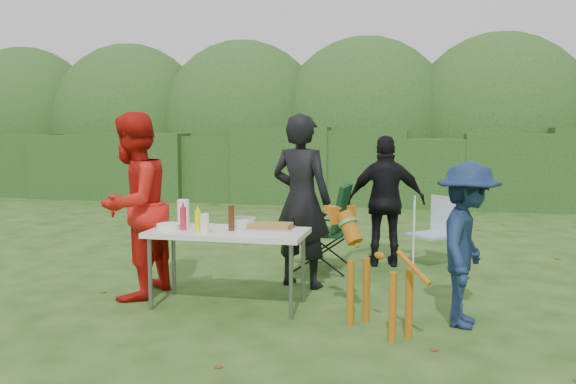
% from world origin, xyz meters
% --- Properties ---
extents(ground, '(80.00, 80.00, 0.00)m').
position_xyz_m(ground, '(0.00, 0.00, 0.00)').
color(ground, '#1E4211').
extents(hedge_row, '(22.00, 1.40, 1.70)m').
position_xyz_m(hedge_row, '(0.00, 8.00, 0.85)').
color(hedge_row, '#23471C').
rests_on(hedge_row, ground).
extents(shrub_backdrop, '(20.00, 2.60, 3.20)m').
position_xyz_m(shrub_backdrop, '(0.00, 9.60, 1.60)').
color(shrub_backdrop, '#3D6628').
rests_on(shrub_backdrop, ground).
extents(folding_table, '(1.50, 0.70, 0.74)m').
position_xyz_m(folding_table, '(-0.37, -0.29, 0.69)').
color(folding_table, silver).
rests_on(folding_table, ground).
extents(person_cook, '(0.78, 0.62, 1.87)m').
position_xyz_m(person_cook, '(0.17, 0.59, 0.93)').
color(person_cook, black).
rests_on(person_cook, ground).
extents(person_red_jacket, '(0.79, 0.97, 1.87)m').
position_xyz_m(person_red_jacket, '(-1.40, -0.19, 0.94)').
color(person_red_jacket, red).
rests_on(person_red_jacket, ground).
extents(person_black_puffy, '(1.00, 0.52, 1.62)m').
position_xyz_m(person_black_puffy, '(1.01, 1.78, 0.81)').
color(person_black_puffy, black).
rests_on(person_black_puffy, ground).
extents(child, '(0.70, 1.01, 1.43)m').
position_xyz_m(child, '(1.83, -0.41, 0.71)').
color(child, '#132546').
rests_on(child, ground).
extents(dog, '(1.04, 1.02, 0.99)m').
position_xyz_m(dog, '(1.10, -0.73, 0.49)').
color(dog, '#A15B11').
rests_on(dog, ground).
extents(camping_chair, '(0.70, 0.70, 1.05)m').
position_xyz_m(camping_chair, '(0.27, 1.39, 0.53)').
color(camping_chair, '#0F3217').
rests_on(camping_chair, ground).
extents(lawn_chair, '(0.73, 0.73, 0.87)m').
position_xyz_m(lawn_chair, '(1.57, 1.85, 0.44)').
color(lawn_chair, '#3368B3').
rests_on(lawn_chair, ground).
extents(food_tray, '(0.45, 0.30, 0.02)m').
position_xyz_m(food_tray, '(0.02, -0.14, 0.75)').
color(food_tray, '#B7B7BA').
rests_on(food_tray, folding_table).
extents(focaccia_bread, '(0.40, 0.26, 0.04)m').
position_xyz_m(focaccia_bread, '(0.02, -0.14, 0.78)').
color(focaccia_bread, olive).
rests_on(focaccia_bread, food_tray).
extents(mustard_bottle, '(0.06, 0.06, 0.20)m').
position_xyz_m(mustard_bottle, '(-0.61, -0.44, 0.84)').
color(mustard_bottle, '#E6F100').
rests_on(mustard_bottle, folding_table).
extents(ketchup_bottle, '(0.06, 0.06, 0.22)m').
position_xyz_m(ketchup_bottle, '(-0.79, -0.37, 0.85)').
color(ketchup_bottle, red).
rests_on(ketchup_bottle, folding_table).
extents(beer_bottle, '(0.06, 0.06, 0.24)m').
position_xyz_m(beer_bottle, '(-0.32, -0.31, 0.86)').
color(beer_bottle, '#47230F').
rests_on(beer_bottle, folding_table).
extents(paper_towel_roll, '(0.12, 0.12, 0.26)m').
position_xyz_m(paper_towel_roll, '(-0.89, -0.12, 0.87)').
color(paper_towel_roll, white).
rests_on(paper_towel_roll, folding_table).
extents(cup_stack, '(0.08, 0.08, 0.18)m').
position_xyz_m(cup_stack, '(-0.53, -0.49, 0.83)').
color(cup_stack, white).
rests_on(cup_stack, folding_table).
extents(pasta_bowl, '(0.26, 0.26, 0.10)m').
position_xyz_m(pasta_bowl, '(-0.27, -0.12, 0.79)').
color(pasta_bowl, silver).
rests_on(pasta_bowl, folding_table).
extents(plate_stack, '(0.24, 0.24, 0.05)m').
position_xyz_m(plate_stack, '(-0.95, -0.33, 0.77)').
color(plate_stack, white).
rests_on(plate_stack, folding_table).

